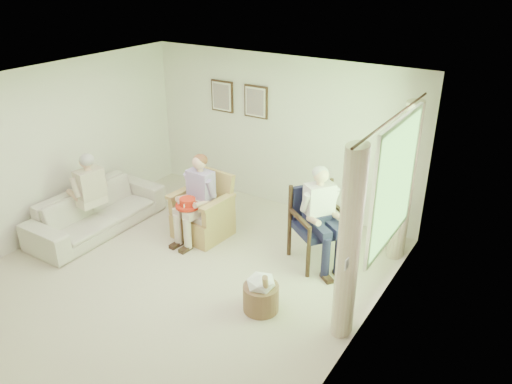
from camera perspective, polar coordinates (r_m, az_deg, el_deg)
floor at (r=7.01m, az=-8.98°, el=-9.59°), size 5.50×5.50×0.00m
back_wall at (r=8.45m, az=2.70°, el=6.74°), size 5.00×0.04×2.60m
left_wall at (r=8.17m, az=-23.05°, el=4.05°), size 0.04×5.50×2.60m
right_wall at (r=5.20m, az=11.49°, el=-6.19°), size 0.04×5.50×2.60m
ceiling at (r=5.95m, az=-10.67°, el=11.50°), size 5.00×5.50×0.02m
window at (r=6.11m, az=15.62°, el=1.27°), size 0.13×2.50×1.63m
curtain_left at (r=5.50m, az=10.58°, el=-6.04°), size 0.34×0.34×2.30m
curtain_right at (r=7.18m, az=16.64°, el=0.98°), size 0.34×0.34×2.30m
framed_print_left at (r=8.89m, az=-3.91°, el=10.86°), size 0.45×0.05×0.55m
framed_print_right at (r=8.50m, az=-0.03°, el=10.27°), size 0.45×0.05×0.55m
wicker_armchair at (r=7.82m, az=-5.97°, el=-2.80°), size 0.78×0.77×1.00m
wood_armchair at (r=7.11m, az=7.65°, el=-3.37°), size 0.70×0.66×1.08m
sofa at (r=8.32m, az=-17.70°, el=-2.05°), size 2.24×0.88×0.65m
person_wicker at (r=7.52m, az=-6.74°, el=-0.13°), size 0.40×0.63×1.33m
person_dark at (r=6.85m, az=7.13°, el=-2.09°), size 0.40×0.63×1.43m
person_sofa at (r=8.07m, az=-18.77°, el=0.26°), size 0.42×0.62×1.30m
red_hat at (r=7.44m, az=-7.82°, el=-1.34°), size 0.36×0.36×0.14m
hatbox at (r=6.22m, az=0.58°, el=-11.39°), size 0.48×0.48×0.65m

